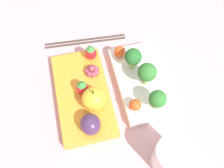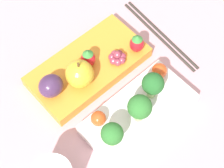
{
  "view_description": "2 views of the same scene",
  "coord_description": "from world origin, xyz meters",
  "px_view_note": "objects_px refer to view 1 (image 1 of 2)",
  "views": [
    {
      "loc": [
        0.27,
        -0.07,
        0.51
      ],
      "look_at": [
        0.0,
        -0.0,
        0.03
      ],
      "focal_mm": 40.0,
      "sensor_mm": 36.0,
      "label": 1
    },
    {
      "loc": [
        0.22,
        0.23,
        0.61
      ],
      "look_at": [
        0.0,
        -0.0,
        0.03
      ],
      "focal_mm": 60.0,
      "sensor_mm": 36.0,
      "label": 2
    }
  ],
  "objects_px": {
    "bento_box_savoury": "(140,82)",
    "bento_box_fruit": "(83,95)",
    "broccoli_floret_0": "(147,73)",
    "grape_cluster": "(92,71)",
    "strawberry_1": "(91,53)",
    "cherry_tomato_1": "(135,105)",
    "plum": "(90,124)",
    "strawberry_0": "(82,87)",
    "broccoli_floret_2": "(158,99)",
    "drinking_cup": "(170,157)",
    "broccoli_floret_1": "(133,57)",
    "chopsticks_pair": "(85,41)",
    "apple": "(94,99)",
    "cherry_tomato_0": "(120,51)"
  },
  "relations": [
    {
      "from": "cherry_tomato_1",
      "to": "plum",
      "type": "bearing_deg",
      "value": -78.46
    },
    {
      "from": "bento_box_savoury",
      "to": "plum",
      "type": "xyz_separation_m",
      "value": [
        0.08,
        -0.13,
        0.03
      ]
    },
    {
      "from": "broccoli_floret_0",
      "to": "grape_cluster",
      "type": "xyz_separation_m",
      "value": [
        -0.06,
        -0.11,
        -0.03
      ]
    },
    {
      "from": "chopsticks_pair",
      "to": "apple",
      "type": "bearing_deg",
      "value": -5.07
    },
    {
      "from": "broccoli_floret_1",
      "to": "chopsticks_pair",
      "type": "bearing_deg",
      "value": -144.04
    },
    {
      "from": "broccoli_floret_0",
      "to": "drinking_cup",
      "type": "xyz_separation_m",
      "value": [
        0.17,
        -0.01,
        -0.03
      ]
    },
    {
      "from": "bento_box_savoury",
      "to": "chopsticks_pair",
      "type": "bearing_deg",
      "value": -149.04
    },
    {
      "from": "bento_box_fruit",
      "to": "drinking_cup",
      "type": "relative_size",
      "value": 3.01
    },
    {
      "from": "plum",
      "to": "broccoli_floret_0",
      "type": "bearing_deg",
      "value": 117.95
    },
    {
      "from": "cherry_tomato_1",
      "to": "plum",
      "type": "relative_size",
      "value": 0.59
    },
    {
      "from": "bento_box_fruit",
      "to": "strawberry_1",
      "type": "xyz_separation_m",
      "value": [
        -0.09,
        0.04,
        0.03
      ]
    },
    {
      "from": "strawberry_0",
      "to": "grape_cluster",
      "type": "relative_size",
      "value": 1.23
    },
    {
      "from": "bento_box_savoury",
      "to": "apple",
      "type": "distance_m",
      "value": 0.12
    },
    {
      "from": "broccoli_floret_0",
      "to": "strawberry_1",
      "type": "height_order",
      "value": "broccoli_floret_0"
    },
    {
      "from": "cherry_tomato_1",
      "to": "bento_box_savoury",
      "type": "bearing_deg",
      "value": 152.31
    },
    {
      "from": "broccoli_floret_0",
      "to": "broccoli_floret_2",
      "type": "xyz_separation_m",
      "value": [
        0.06,
        0.0,
        -0.0
      ]
    },
    {
      "from": "bento_box_savoury",
      "to": "cherry_tomato_1",
      "type": "bearing_deg",
      "value": -27.69
    },
    {
      "from": "cherry_tomato_0",
      "to": "chopsticks_pair",
      "type": "distance_m",
      "value": 0.11
    },
    {
      "from": "bento_box_fruit",
      "to": "chopsticks_pair",
      "type": "relative_size",
      "value": 1.07
    },
    {
      "from": "cherry_tomato_0",
      "to": "cherry_tomato_1",
      "type": "height_order",
      "value": "cherry_tomato_0"
    },
    {
      "from": "broccoli_floret_1",
      "to": "cherry_tomato_0",
      "type": "xyz_separation_m",
      "value": [
        -0.04,
        -0.02,
        -0.02
      ]
    },
    {
      "from": "bento_box_savoury",
      "to": "bento_box_fruit",
      "type": "bearing_deg",
      "value": -90.08
    },
    {
      "from": "broccoli_floret_0",
      "to": "plum",
      "type": "xyz_separation_m",
      "value": [
        0.07,
        -0.14,
        -0.02
      ]
    },
    {
      "from": "strawberry_0",
      "to": "chopsticks_pair",
      "type": "bearing_deg",
      "value": 167.38
    },
    {
      "from": "broccoli_floret_2",
      "to": "drinking_cup",
      "type": "xyz_separation_m",
      "value": [
        0.11,
        -0.01,
        -0.02
      ]
    },
    {
      "from": "broccoli_floret_2",
      "to": "apple",
      "type": "bearing_deg",
      "value": -107.29
    },
    {
      "from": "cherry_tomato_0",
      "to": "strawberry_1",
      "type": "height_order",
      "value": "strawberry_1"
    },
    {
      "from": "bento_box_fruit",
      "to": "cherry_tomato_1",
      "type": "height_order",
      "value": "cherry_tomato_1"
    },
    {
      "from": "broccoli_floret_0",
      "to": "strawberry_1",
      "type": "xyz_separation_m",
      "value": [
        -0.1,
        -0.1,
        -0.02
      ]
    },
    {
      "from": "apple",
      "to": "grape_cluster",
      "type": "distance_m",
      "value": 0.08
    },
    {
      "from": "plum",
      "to": "drinking_cup",
      "type": "height_order",
      "value": "drinking_cup"
    },
    {
      "from": "broccoli_floret_2",
      "to": "drinking_cup",
      "type": "relative_size",
      "value": 0.75
    },
    {
      "from": "bento_box_savoury",
      "to": "broccoli_floret_2",
      "type": "distance_m",
      "value": 0.09
    },
    {
      "from": "cherry_tomato_0",
      "to": "strawberry_0",
      "type": "distance_m",
      "value": 0.13
    },
    {
      "from": "drinking_cup",
      "to": "chopsticks_pair",
      "type": "relative_size",
      "value": 0.36
    },
    {
      "from": "drinking_cup",
      "to": "broccoli_floret_0",
      "type": "bearing_deg",
      "value": 176.79
    },
    {
      "from": "bento_box_fruit",
      "to": "broccoli_floret_2",
      "type": "relative_size",
      "value": 4.03
    },
    {
      "from": "broccoli_floret_2",
      "to": "cherry_tomato_1",
      "type": "relative_size",
      "value": 2.13
    },
    {
      "from": "broccoli_floret_2",
      "to": "cherry_tomato_1",
      "type": "distance_m",
      "value": 0.05
    },
    {
      "from": "bento_box_savoury",
      "to": "broccoli_floret_2",
      "type": "relative_size",
      "value": 3.59
    },
    {
      "from": "strawberry_0",
      "to": "cherry_tomato_1",
      "type": "bearing_deg",
      "value": 55.78
    },
    {
      "from": "strawberry_0",
      "to": "strawberry_1",
      "type": "relative_size",
      "value": 0.99
    },
    {
      "from": "strawberry_0",
      "to": "bento_box_savoury",
      "type": "bearing_deg",
      "value": 88.05
    },
    {
      "from": "bento_box_savoury",
      "to": "broccoli_floret_2",
      "type": "bearing_deg",
      "value": 7.64
    },
    {
      "from": "broccoli_floret_0",
      "to": "grape_cluster",
      "type": "relative_size",
      "value": 1.89
    },
    {
      "from": "bento_box_fruit",
      "to": "broccoli_floret_2",
      "type": "distance_m",
      "value": 0.17
    },
    {
      "from": "broccoli_floret_1",
      "to": "drinking_cup",
      "type": "bearing_deg",
      "value": 1.6
    },
    {
      "from": "broccoli_floret_0",
      "to": "apple",
      "type": "distance_m",
      "value": 0.13
    },
    {
      "from": "broccoli_floret_1",
      "to": "grape_cluster",
      "type": "height_order",
      "value": "broccoli_floret_1"
    },
    {
      "from": "bento_box_fruit",
      "to": "drinking_cup",
      "type": "height_order",
      "value": "drinking_cup"
    }
  ]
}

